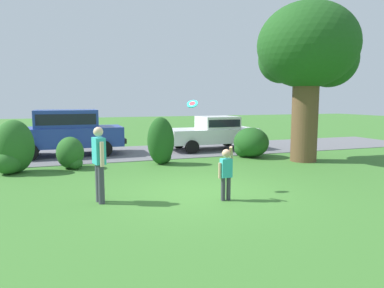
{
  "coord_description": "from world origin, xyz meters",
  "views": [
    {
      "loc": [
        -3.19,
        -8.33,
        2.35
      ],
      "look_at": [
        0.13,
        1.08,
        1.1
      ],
      "focal_mm": 33.43,
      "sensor_mm": 36.0,
      "label": 1
    }
  ],
  "objects_px": {
    "parked_suv": "(67,130)",
    "oak_tree_large": "(308,52)",
    "parked_sedan": "(213,132)",
    "child_thrower": "(226,170)",
    "frisbee": "(192,104)",
    "adult_onlooker": "(99,160)"
  },
  "relations": [
    {
      "from": "oak_tree_large",
      "to": "parked_sedan",
      "type": "distance_m",
      "value": 5.57
    },
    {
      "from": "child_thrower",
      "to": "adult_onlooker",
      "type": "relative_size",
      "value": 0.74
    },
    {
      "from": "parked_suv",
      "to": "child_thrower",
      "type": "height_order",
      "value": "parked_suv"
    },
    {
      "from": "oak_tree_large",
      "to": "parked_suv",
      "type": "distance_m",
      "value": 10.13
    },
    {
      "from": "oak_tree_large",
      "to": "adult_onlooker",
      "type": "relative_size",
      "value": 3.4
    },
    {
      "from": "oak_tree_large",
      "to": "frisbee",
      "type": "relative_size",
      "value": 18.33
    },
    {
      "from": "adult_onlooker",
      "to": "oak_tree_large",
      "type": "bearing_deg",
      "value": 22.01
    },
    {
      "from": "child_thrower",
      "to": "frisbee",
      "type": "relative_size",
      "value": 3.99
    },
    {
      "from": "parked_sedan",
      "to": "parked_suv",
      "type": "relative_size",
      "value": 0.94
    },
    {
      "from": "parked_sedan",
      "to": "child_thrower",
      "type": "height_order",
      "value": "parked_sedan"
    },
    {
      "from": "parked_suv",
      "to": "frisbee",
      "type": "bearing_deg",
      "value": -67.24
    },
    {
      "from": "frisbee",
      "to": "child_thrower",
      "type": "bearing_deg",
      "value": -69.33
    },
    {
      "from": "parked_suv",
      "to": "child_thrower",
      "type": "relative_size",
      "value": 3.67
    },
    {
      "from": "child_thrower",
      "to": "oak_tree_large",
      "type": "bearing_deg",
      "value": 37.66
    },
    {
      "from": "frisbee",
      "to": "oak_tree_large",
      "type": "bearing_deg",
      "value": 27.04
    },
    {
      "from": "oak_tree_large",
      "to": "frisbee",
      "type": "xyz_separation_m",
      "value": [
        -5.62,
        -2.87,
        -1.85
      ]
    },
    {
      "from": "oak_tree_large",
      "to": "parked_suv",
      "type": "relative_size",
      "value": 1.25
    },
    {
      "from": "oak_tree_large",
      "to": "child_thrower",
      "type": "relative_size",
      "value": 4.6
    },
    {
      "from": "parked_sedan",
      "to": "adult_onlooker",
      "type": "relative_size",
      "value": 2.54
    },
    {
      "from": "parked_sedan",
      "to": "frisbee",
      "type": "xyz_separation_m",
      "value": [
        -3.46,
        -6.85,
        1.39
      ]
    },
    {
      "from": "parked_sedan",
      "to": "adult_onlooker",
      "type": "height_order",
      "value": "adult_onlooker"
    },
    {
      "from": "parked_suv",
      "to": "oak_tree_large",
      "type": "bearing_deg",
      "value": -26.66
    }
  ]
}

